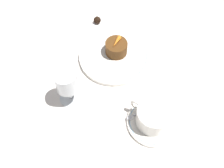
# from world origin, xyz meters

# --- Properties ---
(ground_plane) EXTENTS (3.00, 3.00, 0.00)m
(ground_plane) POSITION_xyz_m (0.00, 0.00, 0.00)
(ground_plane) COLOR white
(dinner_plate) EXTENTS (0.22, 0.22, 0.01)m
(dinner_plate) POSITION_xyz_m (-0.01, -0.03, 0.01)
(dinner_plate) COLOR white
(dinner_plate) RESTS_ON ground_plane
(saucer) EXTENTS (0.15, 0.15, 0.01)m
(saucer) POSITION_xyz_m (-0.23, 0.09, 0.01)
(saucer) COLOR white
(saucer) RESTS_ON ground_plane
(coffee_cup) EXTENTS (0.12, 0.09, 0.06)m
(coffee_cup) POSITION_xyz_m (-0.23, 0.09, 0.04)
(coffee_cup) COLOR white
(coffee_cup) RESTS_ON saucer
(spoon) EXTENTS (0.05, 0.11, 0.00)m
(spoon) POSITION_xyz_m (-0.19, 0.09, 0.01)
(spoon) COLOR silver
(spoon) RESTS_ON saucer
(wine_glass) EXTENTS (0.06, 0.06, 0.12)m
(wine_glass) POSITION_xyz_m (0.01, 0.16, 0.08)
(wine_glass) COLOR silver
(wine_glass) RESTS_ON ground_plane
(fork) EXTENTS (0.05, 0.19, 0.01)m
(fork) POSITION_xyz_m (0.14, -0.04, 0.00)
(fork) COLOR silver
(fork) RESTS_ON ground_plane
(dessert_cake) EXTENTS (0.07, 0.07, 0.04)m
(dessert_cake) POSITION_xyz_m (-0.01, -0.05, 0.03)
(dessert_cake) COLOR #563314
(dessert_cake) RESTS_ON dinner_plate
(carrot_garnish) EXTENTS (0.02, 0.05, 0.01)m
(carrot_garnish) POSITION_xyz_m (-0.01, -0.05, 0.06)
(carrot_garnish) COLOR orange
(carrot_garnish) RESTS_ON dessert_cake
(chocolate_truffle) EXTENTS (0.03, 0.03, 0.03)m
(chocolate_truffle) POSITION_xyz_m (0.12, -0.13, 0.01)
(chocolate_truffle) COLOR black
(chocolate_truffle) RESTS_ON ground_plane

